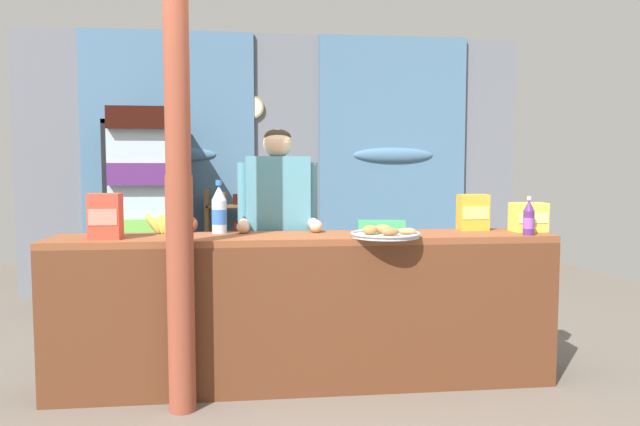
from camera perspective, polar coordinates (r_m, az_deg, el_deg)
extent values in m
plane|color=#665B51|center=(4.43, -3.38, -12.85)|extent=(8.23, 8.23, 0.00)
cube|color=slate|center=(6.19, -4.44, 4.77)|extent=(5.27, 0.12, 2.71)
cube|color=teal|center=(6.16, -14.70, 6.66)|extent=(1.75, 0.04, 2.28)
ellipsoid|color=teal|center=(6.14, -14.71, 5.60)|extent=(0.96, 0.10, 0.16)
cube|color=teal|center=(6.28, 7.21, 6.72)|extent=(1.59, 0.04, 2.28)
ellipsoid|color=teal|center=(6.26, 7.24, 5.69)|extent=(0.87, 0.10, 0.16)
cylinder|color=tan|center=(6.14, -6.73, 10.34)|extent=(0.24, 0.03, 0.24)
cylinder|color=white|center=(6.13, -6.73, 10.36)|extent=(0.20, 0.01, 0.20)
cube|color=beige|center=(6.15, -11.91, 8.46)|extent=(0.24, 0.02, 0.18)
cube|color=brown|center=(3.48, -1.44, -2.50)|extent=(2.99, 0.48, 0.04)
cube|color=brown|center=(3.36, -1.09, -10.72)|extent=(2.99, 0.04, 0.88)
cube|color=brown|center=(3.74, -24.60, -9.57)|extent=(0.08, 0.43, 0.88)
cube|color=brown|center=(3.97, 20.27, -8.64)|extent=(0.08, 0.43, 0.88)
cylinder|color=brown|center=(3.21, -13.58, -7.81)|extent=(0.15, 0.15, 1.28)
cylinder|color=brown|center=(3.20, -14.01, 15.24)|extent=(0.13, 0.13, 1.28)
ellipsoid|color=brown|center=(3.15, -12.52, -1.09)|extent=(0.06, 0.05, 0.08)
cube|color=black|center=(6.09, -16.11, 0.12)|extent=(0.67, 0.04, 1.76)
cube|color=black|center=(5.85, -19.66, -0.13)|extent=(0.04, 0.67, 1.76)
cube|color=black|center=(5.74, -13.53, -0.08)|extent=(0.04, 0.67, 1.76)
cube|color=black|center=(5.78, -16.81, 8.40)|extent=(0.67, 0.67, 0.04)
cube|color=black|center=(5.91, -16.45, -8.25)|extent=(0.67, 0.67, 0.08)
cube|color=silver|center=(5.46, -17.23, 0.15)|extent=(0.61, 0.02, 1.60)
cylinder|color=#B7B7BC|center=(5.39, -14.41, -0.38)|extent=(0.02, 0.02, 0.40)
cube|color=silver|center=(5.80, -16.58, -2.34)|extent=(0.59, 0.59, 0.02)
cube|color=#75C64C|center=(5.66, -16.84, -1.39)|extent=(0.55, 0.55, 0.20)
cube|color=silver|center=(5.77, -16.69, 2.63)|extent=(0.59, 0.59, 0.02)
cube|color=#56286B|center=(5.63, -16.96, 3.70)|extent=(0.55, 0.55, 0.20)
cube|color=silver|center=(5.78, -16.80, 7.61)|extent=(0.59, 0.59, 0.02)
cube|color=black|center=(5.65, -17.07, 8.80)|extent=(0.55, 0.55, 0.20)
cube|color=brown|center=(5.89, -11.02, -3.09)|extent=(0.04, 0.28, 1.11)
cube|color=brown|center=(5.87, -6.73, -3.06)|extent=(0.04, 0.28, 1.11)
cube|color=brown|center=(5.84, -8.92, 0.70)|extent=(0.44, 0.28, 0.02)
cylinder|color=brown|center=(5.84, -9.58, 1.44)|extent=(0.07, 0.07, 0.13)
cylinder|color=black|center=(5.83, -8.28, 1.35)|extent=(0.07, 0.07, 0.11)
cube|color=brown|center=(5.87, -8.88, -2.54)|extent=(0.44, 0.28, 0.02)
cylinder|color=silver|center=(5.86, -9.54, -1.80)|extent=(0.06, 0.06, 0.13)
cylinder|color=black|center=(5.86, -8.25, -1.65)|extent=(0.06, 0.06, 0.16)
cube|color=brown|center=(5.92, -8.84, -5.75)|extent=(0.44, 0.28, 0.02)
cylinder|color=black|center=(5.91, -9.49, -5.06)|extent=(0.05, 0.05, 0.12)
cylinder|color=#56286B|center=(5.90, -8.21, -4.90)|extent=(0.07, 0.07, 0.15)
cube|color=#4CC675|center=(5.40, 5.98, -4.95)|extent=(0.51, 0.51, 0.04)
cube|color=#4CC675|center=(5.17, 6.11, -2.91)|extent=(0.42, 0.11, 0.40)
cylinder|color=#4CC675|center=(5.63, 7.81, -6.85)|extent=(0.04, 0.04, 0.44)
cylinder|color=#4CC675|center=(5.62, 3.91, -6.85)|extent=(0.04, 0.04, 0.44)
cylinder|color=#4CC675|center=(5.26, 8.15, -7.65)|extent=(0.04, 0.04, 0.44)
cylinder|color=#4CC675|center=(5.24, 3.97, -7.66)|extent=(0.04, 0.04, 0.44)
cube|color=#4CC675|center=(5.39, 8.12, -3.69)|extent=(0.11, 0.40, 0.03)
cube|color=#4CC675|center=(5.37, 3.86, -3.69)|extent=(0.11, 0.40, 0.03)
cylinder|color=#28282D|center=(3.94, -5.44, -8.78)|extent=(0.11, 0.11, 0.83)
cylinder|color=#28282D|center=(3.95, -2.82, -8.74)|extent=(0.11, 0.11, 0.83)
cube|color=teal|center=(3.85, -4.19, 1.40)|extent=(0.42, 0.20, 0.56)
sphere|color=#DBB28E|center=(3.85, -4.22, 6.86)|extent=(0.19, 0.19, 0.19)
ellipsoid|color=#2D2319|center=(3.86, -4.23, 7.49)|extent=(0.18, 0.18, 0.10)
cylinder|color=teal|center=(3.84, -7.56, 1.99)|extent=(0.08, 0.08, 0.40)
cylinder|color=#DBB28E|center=(3.71, -7.57, -1.19)|extent=(0.07, 0.26, 0.07)
sphere|color=#DBB28E|center=(3.58, -7.61, -1.39)|extent=(0.08, 0.08, 0.08)
cylinder|color=teal|center=(3.86, -0.84, 2.04)|extent=(0.08, 0.08, 0.40)
cylinder|color=#DBB28E|center=(3.73, -0.61, -1.12)|extent=(0.07, 0.26, 0.07)
sphere|color=#DBB28E|center=(3.60, -0.39, -1.32)|extent=(0.08, 0.08, 0.08)
cylinder|color=silver|center=(3.61, -9.92, -0.37)|extent=(0.09, 0.09, 0.20)
cone|color=silver|center=(3.61, -9.95, 1.97)|extent=(0.09, 0.09, 0.09)
cylinder|color=blue|center=(3.60, -9.96, 2.97)|extent=(0.04, 0.04, 0.03)
cylinder|color=blue|center=(3.61, -9.92, -0.37)|extent=(0.09, 0.09, 0.09)
cylinder|color=#56286B|center=(3.68, 19.91, -0.94)|extent=(0.06, 0.06, 0.15)
cone|color=#56286B|center=(3.67, 19.95, 0.70)|extent=(0.06, 0.06, 0.07)
cylinder|color=silver|center=(3.67, 19.97, 1.39)|extent=(0.03, 0.03, 0.02)
cylinder|color=purple|center=(3.68, 19.91, -0.94)|extent=(0.07, 0.07, 0.07)
cube|color=#EAD14C|center=(3.89, 19.88, -0.39)|extent=(0.21, 0.14, 0.18)
cube|color=#FFFF8C|center=(3.82, 20.35, -0.47)|extent=(0.19, 0.00, 0.06)
cube|color=#E5422D|center=(3.48, -20.43, -0.31)|extent=(0.17, 0.13, 0.26)
cube|color=#FF826D|center=(3.42, -20.69, -0.40)|extent=(0.16, 0.00, 0.09)
cube|color=gold|center=(3.86, 14.86, 0.06)|extent=(0.19, 0.10, 0.23)
cube|color=#FFE26D|center=(3.81, 15.15, 0.00)|extent=(0.17, 0.00, 0.08)
cylinder|color=#BCBCC1|center=(3.38, 6.47, -2.26)|extent=(0.39, 0.39, 0.02)
torus|color=#BCBCC1|center=(3.38, 6.48, -2.02)|extent=(0.41, 0.41, 0.02)
ellipsoid|color=tan|center=(3.41, 8.57, -1.77)|extent=(0.11, 0.06, 0.04)
ellipsoid|color=#C68947|center=(3.44, 6.19, -1.57)|extent=(0.10, 0.07, 0.05)
ellipsoid|color=#B2753D|center=(3.36, 4.97, -1.68)|extent=(0.09, 0.06, 0.06)
ellipsoid|color=#A36638|center=(3.32, 6.94, -1.83)|extent=(0.10, 0.07, 0.05)
ellipsoid|color=#CCC14C|center=(3.66, -16.21, -0.99)|extent=(0.11, 0.04, 0.15)
ellipsoid|color=#CCC14C|center=(3.66, -15.79, -1.18)|extent=(0.07, 0.03, 0.12)
ellipsoid|color=#CCC14C|center=(3.66, -15.40, -1.11)|extent=(0.05, 0.03, 0.13)
ellipsoid|color=#CCC14C|center=(3.64, -15.04, -1.09)|extent=(0.05, 0.03, 0.14)
ellipsoid|color=#CCC14C|center=(3.65, -14.62, -1.15)|extent=(0.05, 0.04, 0.13)
ellipsoid|color=#CCC14C|center=(3.63, -14.26, -1.24)|extent=(0.07, 0.03, 0.12)
ellipsoid|color=#CCC14C|center=(3.65, -13.84, -1.01)|extent=(0.09, 0.04, 0.14)
ellipsoid|color=#CCC14C|center=(3.63, -13.47, -1.23)|extent=(0.08, 0.04, 0.11)
cylinder|color=olive|center=(3.64, -14.85, 0.03)|extent=(0.02, 0.02, 0.05)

